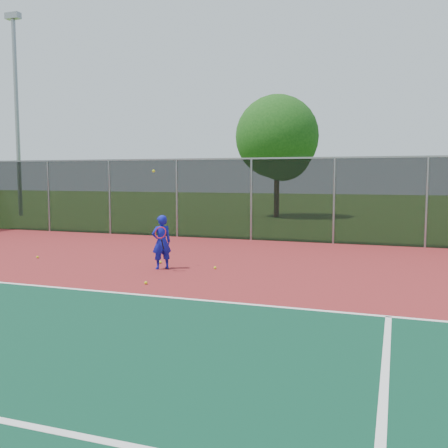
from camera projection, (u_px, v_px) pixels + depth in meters
The scene contains 10 objects.
ground at pixel (216, 368), 6.23m from camera, with size 120.00×120.00×0.00m, color #315418.
court_apron at pixel (258, 323), 8.11m from camera, with size 30.00×20.00×0.02m, color maroon.
fence_back at pixel (334, 200), 17.37m from camera, with size 30.00×0.06×3.03m.
tennis_player at pixel (162, 242), 12.69m from camera, with size 0.60×0.71×2.53m.
practice_ball_0 at pixel (38, 257), 14.37m from camera, with size 0.07×0.07×0.07m, color #D1DF19.
practice_ball_1 at pixel (146, 283), 10.93m from camera, with size 0.07×0.07×0.07m, color #D1DF19.
practice_ball_3 at pixel (160, 262), 13.54m from camera, with size 0.07×0.07×0.07m, color #D1DF19.
practice_ball_4 at pixel (215, 268), 12.72m from camera, with size 0.07×0.07×0.07m, color #D1DF19.
floodlight_nw at pixel (16, 103), 29.28m from camera, with size 0.90×0.40×11.76m.
tree_back_left at pixel (279, 140), 28.41m from camera, with size 4.76×4.76×6.99m.
Camera 1 is at (2.07, -5.67, 2.40)m, focal length 40.00 mm.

